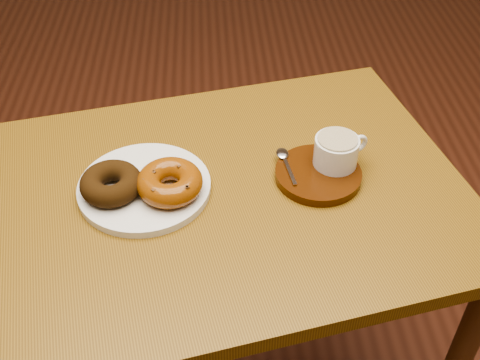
{
  "coord_description": "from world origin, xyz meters",
  "views": [
    {
      "loc": [
        0.06,
        -1.11,
        1.5
      ],
      "look_at": [
        0.1,
        -0.33,
        0.8
      ],
      "focal_mm": 45.0,
      "sensor_mm": 36.0,
      "label": 1
    }
  ],
  "objects": [
    {
      "name": "saucer",
      "position": [
        0.25,
        -0.31,
        0.79
      ],
      "size": [
        0.2,
        0.2,
        0.02
      ],
      "primitive_type": "cylinder",
      "rotation": [
        0.0,
        0.0,
        0.33
      ],
      "color": "#381A07",
      "rests_on": "cafe_table"
    },
    {
      "name": "coffee_cup",
      "position": [
        0.28,
        -0.29,
        0.83
      ],
      "size": [
        0.1,
        0.08,
        0.06
      ],
      "rotation": [
        0.0,
        0.0,
        0.37
      ],
      "color": "silver",
      "rests_on": "saucer"
    },
    {
      "name": "teaspoon",
      "position": [
        0.19,
        -0.27,
        0.8
      ],
      "size": [
        0.03,
        0.1,
        0.01
      ],
      "rotation": [
        0.0,
        0.0,
        0.15
      ],
      "color": "silver",
      "rests_on": "saucer"
    },
    {
      "name": "donut_caramel",
      "position": [
        -0.02,
        -0.34,
        0.82
      ],
      "size": [
        0.16,
        0.16,
        0.04
      ],
      "rotation": [
        0.0,
        0.0,
        0.55
      ],
      "color": "brown",
      "rests_on": "donut_plate"
    },
    {
      "name": "cafe_table",
      "position": [
        0.08,
        -0.33,
        0.66
      ],
      "size": [
        0.95,
        0.79,
        0.78
      ],
      "rotation": [
        0.0,
        0.0,
        0.21
      ],
      "color": "brown",
      "rests_on": "ground"
    },
    {
      "name": "donut_cinnamon",
      "position": [
        -0.12,
        -0.34,
        0.82
      ],
      "size": [
        0.11,
        0.11,
        0.04
      ],
      "primitive_type": "torus",
      "rotation": [
        0.0,
        0.0,
        -0.05
      ],
      "color": "black",
      "rests_on": "donut_plate"
    },
    {
      "name": "ground",
      "position": [
        0.0,
        0.0,
        0.0
      ],
      "size": [
        6.0,
        6.0,
        0.0
      ],
      "primitive_type": "plane",
      "color": "#52281A",
      "rests_on": "ground"
    },
    {
      "name": "donut_plate",
      "position": [
        -0.06,
        -0.32,
        0.79
      ],
      "size": [
        0.28,
        0.28,
        0.01
      ],
      "primitive_type": "cylinder",
      "rotation": [
        0.0,
        0.0,
        -0.21
      ],
      "color": "silver",
      "rests_on": "cafe_table"
    }
  ]
}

